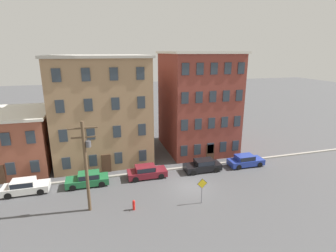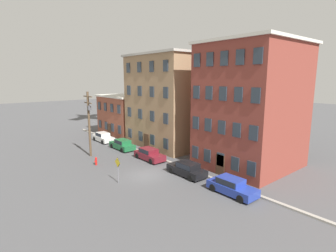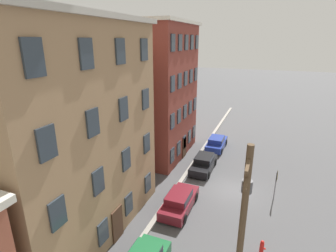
{
  "view_description": "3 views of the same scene",
  "coord_description": "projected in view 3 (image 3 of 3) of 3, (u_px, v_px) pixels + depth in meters",
  "views": [
    {
      "loc": [
        -8.93,
        -23.43,
        13.8
      ],
      "look_at": [
        -1.12,
        4.92,
        5.43
      ],
      "focal_mm": 28.0,
      "sensor_mm": 36.0,
      "label": 1
    },
    {
      "loc": [
        21.39,
        -14.81,
        9.95
      ],
      "look_at": [
        0.05,
        2.93,
        4.88
      ],
      "focal_mm": 28.0,
      "sensor_mm": 36.0,
      "label": 2
    },
    {
      "loc": [
        -19.91,
        -2.05,
        12.07
      ],
      "look_at": [
        -1.43,
        5.31,
        5.51
      ],
      "focal_mm": 28.0,
      "sensor_mm": 36.0,
      "label": 3
    }
  ],
  "objects": [
    {
      "name": "apartment_far",
      "position": [
        140.0,
        90.0,
        28.09
      ],
      "size": [
        9.57,
        10.58,
        13.84
      ],
      "color": "brown",
      "rests_on": "ground_plane"
    },
    {
      "name": "kerb_strip",
      "position": [
        182.0,
        180.0,
        23.62
      ],
      "size": [
        56.0,
        0.36,
        0.16
      ],
      "primitive_type": "cube",
      "color": "#9E998E",
      "rests_on": "ground_plane"
    },
    {
      "name": "apartment_midblock",
      "position": [
        36.0,
        129.0,
        16.62
      ],
      "size": [
        12.16,
        11.65,
        13.41
      ],
      "color": "#9E7A56",
      "rests_on": "ground_plane"
    },
    {
      "name": "car_blue",
      "position": [
        216.0,
        142.0,
        30.38
      ],
      "size": [
        4.4,
        1.92,
        1.43
      ],
      "color": "#233899",
      "rests_on": "ground_plane"
    },
    {
      "name": "utility_pole",
      "position": [
        243.0,
        224.0,
        11.05
      ],
      "size": [
        2.4,
        0.44,
        8.31
      ],
      "color": "brown",
      "rests_on": "ground_plane"
    },
    {
      "name": "car_maroon",
      "position": [
        179.0,
        201.0,
        19.4
      ],
      "size": [
        4.4,
        1.92,
        1.43
      ],
      "color": "maroon",
      "rests_on": "ground_plane"
    },
    {
      "name": "ground_plane",
      "position": [
        233.0,
        190.0,
        22.07
      ],
      "size": [
        200.0,
        200.0,
        0.0
      ],
      "primitive_type": "plane",
      "color": "#4C4C4F"
    },
    {
      "name": "fire_hydrant",
      "position": [
        262.0,
        247.0,
        15.36
      ],
      "size": [
        0.24,
        0.34,
        0.96
      ],
      "color": "red",
      "rests_on": "ground_plane"
    },
    {
      "name": "car_black",
      "position": [
        204.0,
        163.0,
        25.41
      ],
      "size": [
        4.4,
        1.92,
        1.43
      ],
      "color": "black",
      "rests_on": "ground_plane"
    },
    {
      "name": "caution_sign",
      "position": [
        276.0,
        180.0,
        20.33
      ],
      "size": [
        1.0,
        0.08,
        2.55
      ],
      "color": "slate",
      "rests_on": "ground_plane"
    }
  ]
}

